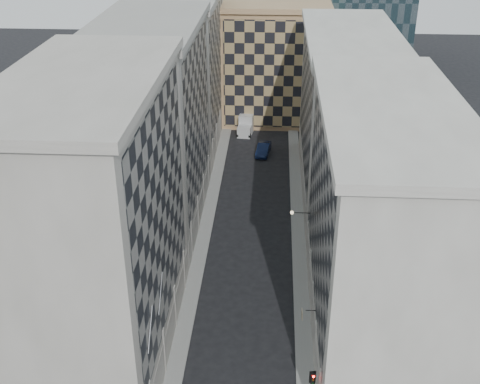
% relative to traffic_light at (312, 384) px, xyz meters
% --- Properties ---
extents(sidewalk_west, '(1.50, 100.00, 0.15)m').
position_rel_traffic_light_xyz_m(sidewalk_west, '(-10.73, 25.34, -2.85)').
color(sidewalk_west, gray).
rests_on(sidewalk_west, ground).
extents(sidewalk_east, '(1.50, 100.00, 0.15)m').
position_rel_traffic_light_xyz_m(sidewalk_east, '(-0.23, 25.34, -2.85)').
color(sidewalk_east, gray).
rests_on(sidewalk_east, ground).
extents(bldg_left_a, '(10.80, 22.80, 23.70)m').
position_rel_traffic_light_xyz_m(bldg_left_a, '(-16.36, 6.34, 8.90)').
color(bldg_left_a, '#9B968B').
rests_on(bldg_left_a, ground).
extents(bldg_left_b, '(10.80, 22.80, 22.70)m').
position_rel_traffic_light_xyz_m(bldg_left_b, '(-16.36, 28.34, 8.40)').
color(bldg_left_b, gray).
rests_on(bldg_left_b, ground).
extents(bldg_left_c, '(10.80, 22.80, 21.70)m').
position_rel_traffic_light_xyz_m(bldg_left_c, '(-16.36, 50.34, 7.90)').
color(bldg_left_c, '#9B968B').
rests_on(bldg_left_c, ground).
extents(bldg_right_a, '(10.80, 26.80, 20.70)m').
position_rel_traffic_light_xyz_m(bldg_right_a, '(5.40, 10.34, 7.39)').
color(bldg_right_a, '#ADA89F').
rests_on(bldg_right_a, ground).
extents(bldg_right_b, '(10.80, 28.80, 19.70)m').
position_rel_traffic_light_xyz_m(bldg_right_b, '(5.42, 37.34, 6.92)').
color(bldg_right_b, '#ADA89F').
rests_on(bldg_right_b, ground).
extents(tan_block, '(16.80, 14.80, 18.80)m').
position_rel_traffic_light_xyz_m(tan_block, '(-3.48, 63.23, 6.51)').
color(tan_block, tan).
rests_on(tan_block, ground).
extents(flagpoles_left, '(0.10, 6.33, 2.33)m').
position_rel_traffic_light_xyz_m(flagpoles_left, '(-11.38, 1.34, 5.07)').
color(flagpoles_left, gray).
rests_on(flagpoles_left, ground).
extents(bracket_lamp, '(1.98, 0.36, 0.36)m').
position_rel_traffic_light_xyz_m(bracket_lamp, '(-1.10, 19.34, 3.27)').
color(bracket_lamp, black).
rests_on(bracket_lamp, ground).
extents(traffic_light, '(0.49, 0.44, 3.88)m').
position_rel_traffic_light_xyz_m(traffic_light, '(0.00, 0.00, 0.00)').
color(traffic_light, black).
rests_on(traffic_light, sidewalk_east).
extents(box_truck, '(2.64, 5.39, 2.85)m').
position_rel_traffic_light_xyz_m(box_truck, '(-7.59, 55.64, -1.68)').
color(box_truck, silver).
rests_on(box_truck, ground).
extents(dark_car, '(2.29, 4.98, 1.58)m').
position_rel_traffic_light_xyz_m(dark_car, '(-4.68, 47.22, -2.14)').
color(dark_car, '#111C3E').
rests_on(dark_car, ground).
extents(shop_sign, '(1.17, 0.75, 0.83)m').
position_rel_traffic_light_xyz_m(shop_sign, '(-0.52, 6.76, 0.91)').
color(shop_sign, black).
rests_on(shop_sign, ground).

